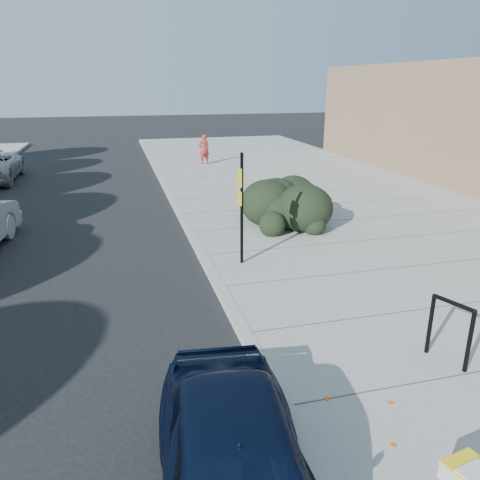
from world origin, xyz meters
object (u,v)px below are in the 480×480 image
(sign_post, at_px, (241,202))
(bike_rack, at_px, (450,326))
(pedestrian, at_px, (204,149))
(sedan_navy, at_px, (237,478))

(sign_post, bearing_deg, bike_rack, -68.65)
(bike_rack, distance_m, pedestrian, 19.28)
(bike_rack, xyz_separation_m, sedan_navy, (-3.83, -1.86, -0.10))
(bike_rack, relative_size, pedestrian, 0.67)
(bike_rack, xyz_separation_m, pedestrian, (-0.15, 19.28, 0.15))
(sign_post, bearing_deg, sedan_navy, -106.09)
(bike_rack, relative_size, sign_post, 0.39)
(bike_rack, xyz_separation_m, sign_post, (-1.98, 4.88, 0.87))
(bike_rack, bearing_deg, sedan_navy, -174.91)
(bike_rack, height_order, sign_post, sign_post)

